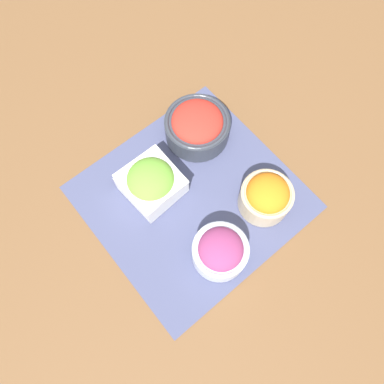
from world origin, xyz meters
name	(u,v)px	position (x,y,z in m)	size (l,w,h in m)	color
ground_plane	(192,197)	(0.00, 0.00, 0.00)	(3.00, 3.00, 0.00)	brown
placemat	(192,197)	(0.00, 0.00, 0.00)	(0.46, 0.44, 0.00)	#474C70
lettuce_bowl	(151,182)	(-0.06, 0.07, 0.05)	(0.13, 0.13, 0.09)	white
carrot_bowl	(266,196)	(0.12, -0.12, 0.05)	(0.12, 0.12, 0.09)	#C6B28E
onion_bowl	(220,251)	(-0.04, -0.14, 0.05)	(0.12, 0.12, 0.09)	silver
tomato_bowl	(197,125)	(0.12, 0.12, 0.05)	(0.16, 0.16, 0.08)	#333842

